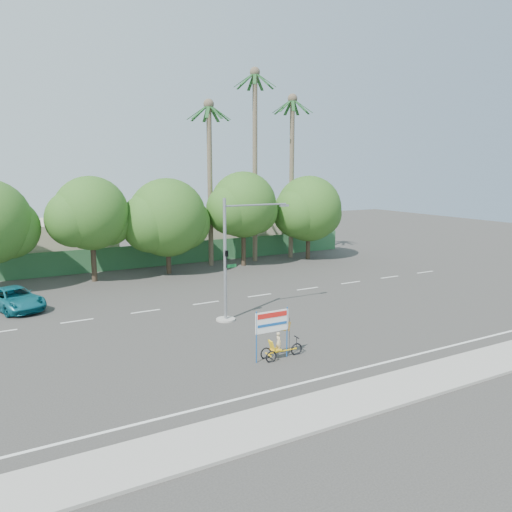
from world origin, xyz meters
TOP-DOWN VIEW (x-y plane):
  - ground at (0.00, 0.00)m, footprint 120.00×120.00m
  - sidewalk_near at (0.00, -7.50)m, footprint 50.00×2.40m
  - fence at (0.00, 21.50)m, footprint 38.00×0.08m
  - building_left at (-10.00, 26.00)m, footprint 12.00×8.00m
  - building_right at (8.00, 26.00)m, footprint 14.00×8.00m
  - tree_left at (-7.05, 18.00)m, footprint 6.66×5.60m
  - tree_center at (-1.05, 18.00)m, footprint 7.62×6.40m
  - tree_right at (5.95, 18.00)m, footprint 6.90×5.80m
  - tree_far_right at (12.95, 18.00)m, footprint 7.38×6.20m
  - palm_tall at (8.00, 19.50)m, footprint 3.73×3.79m
  - palm_mid at (12.00, 19.50)m, footprint 3.73×3.79m
  - palm_short at (3.50, 19.50)m, footprint 3.73×3.79m
  - traffic_signal at (-2.20, 3.98)m, footprint 4.72×1.10m
  - trike_billboard at (-3.01, -2.43)m, footprint 2.46×0.57m
  - pickup_truck at (-12.93, 12.34)m, footprint 3.80×5.41m

SIDE VIEW (x-z plane):
  - ground at x=0.00m, z-range 0.00..0.00m
  - sidewalk_near at x=0.00m, z-range 0.00..0.12m
  - pickup_truck at x=-12.93m, z-range 0.00..1.37m
  - trike_billboard at x=-3.01m, z-range -0.24..2.18m
  - fence at x=0.00m, z-range 0.00..2.00m
  - building_right at x=8.00m, z-range 0.00..3.60m
  - building_left at x=-10.00m, z-range 0.00..4.00m
  - traffic_signal at x=-2.20m, z-range -0.58..6.42m
  - tree_center at x=-1.05m, z-range 0.54..8.39m
  - tree_far_right at x=12.95m, z-range 0.68..8.61m
  - tree_left at x=-7.05m, z-range 1.02..9.09m
  - tree_right at x=5.95m, z-range 1.06..9.42m
  - palm_short at x=3.50m, z-range 1.64..16.09m
  - palm_mid at x=12.00m, z-range 1.67..17.12m
  - palm_tall at x=8.00m, z-range 1.74..19.19m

